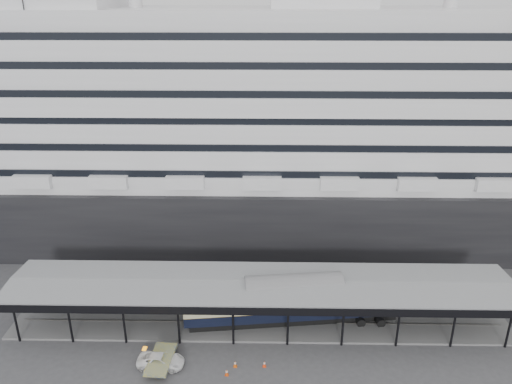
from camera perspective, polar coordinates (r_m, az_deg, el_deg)
ground at (r=55.13m, az=0.49°, el=-17.56°), size 200.00×200.00×0.00m
cruise_ship at (r=76.32m, az=0.83°, el=9.36°), size 130.00×30.00×43.90m
platform_canopy at (r=57.69m, az=0.55°, el=-12.58°), size 56.00×9.18×5.30m
port_truck at (r=53.69m, az=-10.81°, el=-18.40°), size 4.86×2.53×1.31m
pullman_carriage at (r=57.48m, az=4.28°, el=-12.15°), size 24.69×5.99×24.05m
traffic_cone_left at (r=52.14m, az=-3.37°, el=-19.88°), size 0.39×0.39×0.69m
traffic_cone_mid at (r=52.99m, az=-2.39°, el=-19.03°), size 0.37×0.37×0.71m
traffic_cone_right at (r=52.97m, az=0.96°, el=-19.05°), size 0.37×0.37×0.68m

